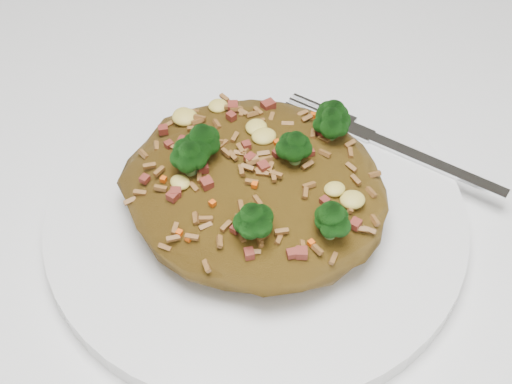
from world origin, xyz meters
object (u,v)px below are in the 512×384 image
at_px(dining_table, 83,307).
at_px(fork, 401,150).
at_px(fried_rice, 257,178).
at_px(plate, 256,215).

relative_size(dining_table, fork, 7.38).
bearing_deg(fried_rice, fork, 56.93).
bearing_deg(fork, fried_rice, -119.33).
xyz_separation_m(plate, fried_rice, (0.00, 0.00, 0.03)).
xyz_separation_m(fried_rice, fork, (0.06, 0.09, -0.03)).
height_order(dining_table, fork, fork).
height_order(plate, fork, fork).
xyz_separation_m(dining_table, fork, (0.17, 0.16, 0.11)).
bearing_deg(fried_rice, dining_table, -148.29).
height_order(dining_table, plate, plate).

